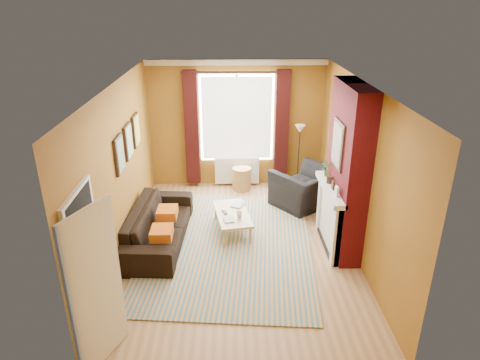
% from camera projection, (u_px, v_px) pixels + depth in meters
% --- Properties ---
extents(ground, '(5.50, 5.50, 0.00)m').
position_uv_depth(ground, '(240.00, 247.00, 7.40)').
color(ground, olive).
rests_on(ground, ground).
extents(room_walls, '(3.82, 5.54, 2.83)m').
position_uv_depth(room_walls, '(278.00, 166.00, 7.12)').
color(room_walls, brown).
rests_on(room_walls, ground).
extents(striped_rug, '(3.17, 4.16, 0.02)m').
position_uv_depth(striped_rug, '(229.00, 245.00, 7.44)').
color(striped_rug, '#326A8A').
rests_on(striped_rug, ground).
extents(sofa, '(1.03, 2.31, 0.66)m').
position_uv_depth(sofa, '(159.00, 225.00, 7.44)').
color(sofa, black).
rests_on(sofa, ground).
extents(armchair, '(1.58, 1.56, 0.78)m').
position_uv_depth(armchair, '(305.00, 188.00, 8.73)').
color(armchair, black).
rests_on(armchair, ground).
extents(coffee_table, '(0.75, 1.21, 0.38)m').
position_uv_depth(coffee_table, '(232.00, 215.00, 7.76)').
color(coffee_table, tan).
rests_on(coffee_table, ground).
extents(wicker_stool, '(0.50, 0.50, 0.51)m').
position_uv_depth(wicker_stool, '(242.00, 179.00, 9.51)').
color(wicker_stool, '#A78048').
rests_on(wicker_stool, ground).
extents(floor_lamp, '(0.24, 0.24, 1.48)m').
position_uv_depth(floor_lamp, '(299.00, 139.00, 9.18)').
color(floor_lamp, black).
rests_on(floor_lamp, ground).
extents(book_a, '(0.22, 0.27, 0.02)m').
position_uv_depth(book_a, '(224.00, 220.00, 7.48)').
color(book_a, '#999999').
rests_on(book_a, coffee_table).
extents(book_b, '(0.30, 0.34, 0.02)m').
position_uv_depth(book_b, '(232.00, 204.00, 8.07)').
color(book_b, '#999999').
rests_on(book_b, coffee_table).
extents(mug, '(0.14, 0.14, 0.10)m').
position_uv_depth(mug, '(239.00, 215.00, 7.57)').
color(mug, '#999999').
rests_on(mug, coffee_table).
extents(tv_remote, '(0.11, 0.18, 0.02)m').
position_uv_depth(tv_remote, '(225.00, 212.00, 7.75)').
color(tv_remote, '#28282A').
rests_on(tv_remote, coffee_table).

